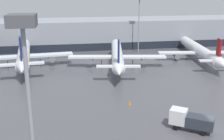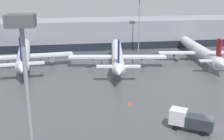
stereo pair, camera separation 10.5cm
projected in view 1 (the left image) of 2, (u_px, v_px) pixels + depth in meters
name	position (u px, v px, depth m)	size (l,w,h in m)	color
ground_plane	(214.00, 131.00, 39.27)	(320.00, 320.00, 0.00)	#4C4C51
terminal_building	(123.00, 32.00, 96.52)	(160.00, 29.98, 9.00)	gray
parked_jet_1	(200.00, 51.00, 76.91)	(22.88, 35.26, 8.05)	silver
parked_jet_2	(24.00, 54.00, 69.86)	(24.44, 32.81, 9.42)	silver
parked_jet_4	(117.00, 55.00, 69.89)	(24.33, 33.94, 8.97)	silver
service_truck_2	(190.00, 120.00, 39.16)	(6.02, 5.03, 2.84)	#2D333D
traffic_cone_2	(130.00, 103.00, 47.93)	(0.51, 0.51, 0.67)	orange
apron_light_mast_3	(139.00, 8.00, 83.42)	(1.80, 1.80, 16.62)	gray
apron_light_mast_6	(26.00, 70.00, 18.72)	(1.80, 1.80, 17.71)	gray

